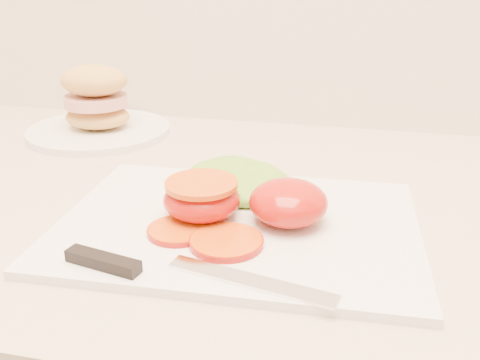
# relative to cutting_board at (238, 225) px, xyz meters

# --- Properties ---
(cutting_board) EXTENTS (0.40, 0.30, 0.01)m
(cutting_board) POSITION_rel_cutting_board_xyz_m (0.00, 0.00, 0.00)
(cutting_board) COLOR white
(cutting_board) RESTS_ON counter
(tomato_half_dome) EXTENTS (0.09, 0.09, 0.05)m
(tomato_half_dome) POSITION_rel_cutting_board_xyz_m (0.05, 0.01, 0.03)
(tomato_half_dome) COLOR #B31A10
(tomato_half_dome) RESTS_ON cutting_board
(tomato_half_cut) EXTENTS (0.09, 0.09, 0.04)m
(tomato_half_cut) POSITION_rel_cutting_board_xyz_m (-0.04, 0.00, 0.03)
(tomato_half_cut) COLOR #B31A10
(tomato_half_cut) RESTS_ON cutting_board
(tomato_slice_0) EXTENTS (0.07, 0.07, 0.01)m
(tomato_slice_0) POSITION_rel_cutting_board_xyz_m (0.00, -0.05, 0.01)
(tomato_slice_0) COLOR orange
(tomato_slice_0) RESTS_ON cutting_board
(tomato_slice_1) EXTENTS (0.06, 0.06, 0.01)m
(tomato_slice_1) POSITION_rel_cutting_board_xyz_m (-0.05, -0.04, 0.01)
(tomato_slice_1) COLOR orange
(tomato_slice_1) RESTS_ON cutting_board
(lettuce_leaf_0) EXTENTS (0.18, 0.16, 0.03)m
(lettuce_leaf_0) POSITION_rel_cutting_board_xyz_m (-0.02, 0.08, 0.02)
(lettuce_leaf_0) COLOR #88C433
(lettuce_leaf_0) RESTS_ON cutting_board
(knife) EXTENTS (0.26, 0.05, 0.01)m
(knife) POSITION_rel_cutting_board_xyz_m (-0.05, -0.12, 0.01)
(knife) COLOR silver
(knife) RESTS_ON cutting_board
(sandwich_plate) EXTENTS (0.24, 0.24, 0.12)m
(sandwich_plate) POSITION_rel_cutting_board_xyz_m (-0.31, 0.28, 0.04)
(sandwich_plate) COLOR white
(sandwich_plate) RESTS_ON counter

